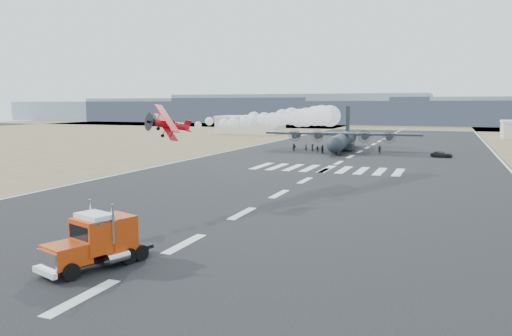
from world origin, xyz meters
The scene contains 21 objects.
ground centered at (0.00, 0.00, 0.00)m, with size 500.00×500.00×0.00m, color black.
scrub_far centered at (0.00, 230.00, 0.00)m, with size 500.00×80.00×0.00m, color brown.
runway_markings centered at (0.00, 60.00, 0.01)m, with size 60.00×260.00×0.01m, color silver, non-canonical shape.
ridge_seg_a centered at (-195.00, 260.00, 6.50)m, with size 150.00×50.00×13.00m, color slate.
ridge_seg_b centered at (-130.00, 260.00, 7.50)m, with size 150.00×50.00×15.00m, color slate.
ridge_seg_c centered at (-65.00, 260.00, 8.50)m, with size 150.00×50.00×17.00m, color slate.
ridge_seg_d centered at (0.00, 260.00, 6.50)m, with size 150.00×50.00×13.00m, color slate.
hangar_left centered at (-52.00, 145.00, 3.41)m, with size 24.50×14.50×6.70m.
semi_truck centered at (-2.82, -7.13, 1.84)m, with size 4.89×8.49×3.75m.
aerobatic_biplane centered at (-9.11, 12.91, 8.96)m, with size 4.83×5.19×4.02m.
smoke_trail centered at (-1.04, 39.44, 9.22)m, with size 11.44×32.89×3.49m.
transport_aircraft centered at (-4.50, 86.31, 2.76)m, with size 37.05×30.47×10.69m.
support_vehicle centered at (18.27, 77.66, 0.63)m, with size 2.08×4.51×1.25m, color black.
crew_a centered at (-12.19, 80.77, 0.83)m, with size 0.60×0.50×1.66m, color black.
crew_b centered at (4.99, 81.26, 0.94)m, with size 0.91×0.56×1.88m, color black.
crew_c centered at (-7.38, 76.86, 0.83)m, with size 1.07×0.50×1.65m, color black.
crew_d centered at (-15.05, 80.74, 0.82)m, with size 0.97×0.49×1.65m, color black.
crew_e centered at (-10.93, 82.04, 0.85)m, with size 0.83×0.51×1.69m, color black.
crew_f centered at (-8.85, 78.78, 0.78)m, with size 1.44×0.47×1.55m, color black.
crew_g centered at (-15.21, 80.31, 0.88)m, with size 0.64×0.53×1.76m, color black.
crew_h centered at (-7.31, 77.65, 0.94)m, with size 0.92×0.57×1.88m, color black.
Camera 1 is at (19.32, -34.21, 11.10)m, focal length 35.00 mm.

